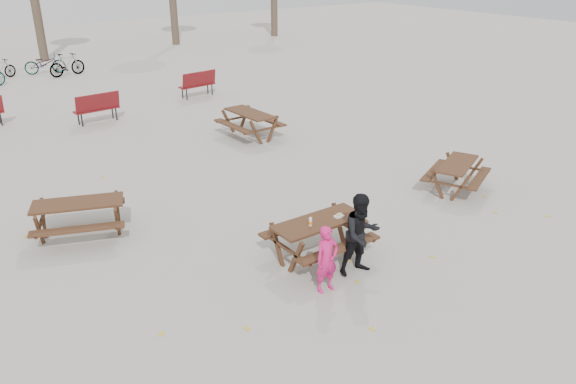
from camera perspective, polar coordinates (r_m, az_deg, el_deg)
ground at (r=10.84m, az=3.09°, el=-6.58°), size 80.00×80.00×0.00m
main_picnic_table at (r=10.56m, az=3.16°, el=-3.82°), size 1.80×1.45×0.78m
food_tray at (r=10.62m, az=5.19°, el=-2.47°), size 0.18×0.11×0.03m
bread_roll at (r=10.61m, az=5.20°, el=-2.26°), size 0.14×0.06×0.05m
soda_bottle at (r=10.25m, az=2.30°, el=-3.07°), size 0.07×0.07×0.17m
child at (r=9.56m, az=3.97°, el=-6.84°), size 0.45×0.30×1.21m
adult at (r=10.06m, az=7.44°, el=-4.30°), size 0.82×0.68×1.54m
picnic_table_east at (r=14.21m, az=16.70°, el=1.53°), size 2.02×1.87×0.70m
picnic_table_north at (r=12.16m, az=-20.38°, el=-2.61°), size 2.16×1.96×0.76m
picnic_table_far at (r=17.60m, az=-3.89°, el=6.85°), size 1.57×1.91×0.80m
park_bench_row at (r=20.81m, az=-22.11°, el=8.13°), size 10.76×2.21×1.03m
bicycle_row at (r=28.10m, az=-27.25°, el=10.81°), size 7.66×2.43×1.04m
fallen_leaves at (r=12.90m, az=-2.06°, el=-1.38°), size 11.00×11.00×0.01m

